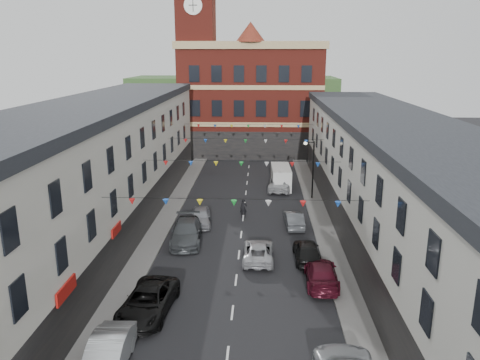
% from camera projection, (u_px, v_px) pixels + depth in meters
% --- Properties ---
extents(ground, '(160.00, 160.00, 0.00)m').
position_uv_depth(ground, '(239.00, 255.00, 34.51)').
color(ground, black).
rests_on(ground, ground).
extents(pavement_left, '(1.80, 64.00, 0.15)m').
position_uv_depth(pavement_left, '(152.00, 242.00, 36.72)').
color(pavement_left, '#605E5B').
rests_on(pavement_left, ground).
extents(pavement_right, '(1.80, 64.00, 0.15)m').
position_uv_depth(pavement_right, '(329.00, 245.00, 36.12)').
color(pavement_right, '#605E5B').
rests_on(pavement_right, ground).
extents(terrace_left, '(8.40, 56.00, 10.70)m').
position_uv_depth(terrace_left, '(81.00, 180.00, 34.59)').
color(terrace_left, beige).
rests_on(terrace_left, ground).
extents(terrace_right, '(8.40, 56.00, 9.70)m').
position_uv_depth(terrace_right, '(402.00, 190.00, 33.70)').
color(terrace_right, beige).
rests_on(terrace_right, ground).
extents(civic_building, '(20.60, 13.30, 18.50)m').
position_uv_depth(civic_building, '(251.00, 98.00, 69.00)').
color(civic_building, maroon).
rests_on(civic_building, ground).
extents(clock_tower, '(5.60, 5.60, 30.00)m').
position_uv_depth(clock_tower, '(197.00, 50.00, 64.71)').
color(clock_tower, maroon).
rests_on(clock_tower, ground).
extents(distant_hill, '(40.00, 14.00, 10.00)m').
position_uv_depth(distant_hill, '(233.00, 103.00, 93.19)').
color(distant_hill, '#2D5226').
rests_on(distant_hill, ground).
extents(street_lamp, '(1.10, 0.36, 6.00)m').
position_uv_depth(street_lamp, '(311.00, 162.00, 46.72)').
color(street_lamp, black).
rests_on(street_lamp, ground).
extents(car_left_b, '(1.85, 4.95, 1.61)m').
position_uv_depth(car_left_b, '(107.00, 355.00, 21.68)').
color(car_left_b, '#ACB0B4').
rests_on(car_left_b, ground).
extents(car_left_c, '(3.02, 5.73, 1.54)m').
position_uv_depth(car_left_c, '(148.00, 301.00, 26.52)').
color(car_left_c, black).
rests_on(car_left_c, ground).
extents(car_left_d, '(2.81, 5.87, 1.65)m').
position_uv_depth(car_left_d, '(186.00, 232.00, 36.72)').
color(car_left_d, '#414649').
rests_on(car_left_d, ground).
extents(car_left_e, '(2.14, 4.39, 1.44)m').
position_uv_depth(car_left_e, '(201.00, 217.00, 40.45)').
color(car_left_e, gray).
rests_on(car_left_e, ground).
extents(car_right_c, '(2.17, 5.04, 1.44)m').
position_uv_depth(car_right_c, '(321.00, 273.00, 30.00)').
color(car_right_c, '#4E0F1E').
rests_on(car_right_c, ground).
extents(car_right_d, '(1.85, 4.45, 1.51)m').
position_uv_depth(car_right_d, '(307.00, 251.00, 33.30)').
color(car_right_d, black).
rests_on(car_right_d, ground).
extents(car_right_e, '(1.64, 4.19, 1.36)m').
position_uv_depth(car_right_e, '(294.00, 219.00, 39.97)').
color(car_right_e, '#474A4E').
rests_on(car_right_e, ground).
extents(car_right_f, '(2.76, 5.24, 1.41)m').
position_uv_depth(car_right_f, '(279.00, 184.00, 50.76)').
color(car_right_f, '#A6A7AA').
rests_on(car_right_f, ground).
extents(moving_car, '(2.22, 4.72, 1.30)m').
position_uv_depth(moving_car, '(258.00, 251.00, 33.54)').
color(moving_car, '#A8AAAF').
rests_on(moving_car, ground).
extents(white_van, '(2.13, 5.24, 2.30)m').
position_uv_depth(white_van, '(281.00, 177.00, 51.89)').
color(white_van, silver).
rests_on(white_van, ground).
extents(pedestrian, '(0.64, 0.43, 1.74)m').
position_uv_depth(pedestrian, '(243.00, 209.00, 42.13)').
color(pedestrian, black).
rests_on(pedestrian, ground).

